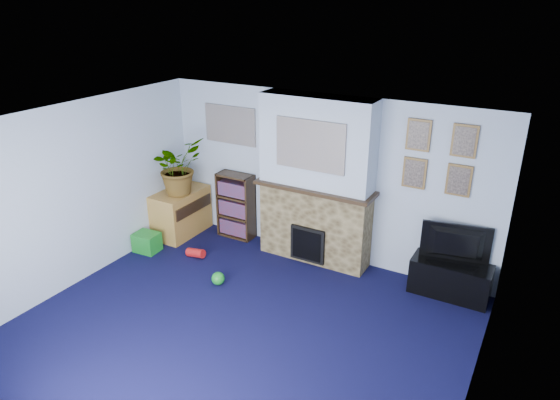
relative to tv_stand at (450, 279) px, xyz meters
The scene contains 26 objects.
floor 2.82m from the tv_stand, 133.85° to the right, with size 5.00×4.50×0.01m, color #0E0E34.
ceiling 3.56m from the tv_stand, 133.85° to the right, with size 5.00×4.50×0.01m, color white.
wall_back 2.19m from the tv_stand, behind, with size 5.00×0.04×2.40m, color silver.
wall_front 4.80m from the tv_stand, 114.49° to the right, with size 5.00×0.04×2.40m, color silver.
wall_left 4.99m from the tv_stand, 155.48° to the right, with size 0.04×4.50×2.40m, color silver.
wall_right 2.32m from the tv_stand, 74.84° to the right, with size 0.04×4.50×2.40m, color silver.
chimney_breast 2.17m from the tv_stand, behind, with size 1.72×0.50×2.40m.
collage_main 2.50m from the tv_stand, behind, with size 1.00×0.03×0.68m, color gray.
collage_left 3.84m from the tv_stand, behind, with size 0.90×0.03×0.58m, color gray.
portrait_tl 1.90m from the tv_stand, 162.90° to the left, with size 0.30×0.03×0.40m, color brown.
portrait_tr 1.79m from the tv_stand, 116.57° to the left, with size 0.30×0.03×0.40m, color brown.
portrait_bl 1.45m from the tv_stand, 162.90° to the left, with size 0.30×0.03×0.40m, color brown.
portrait_br 1.29m from the tv_stand, 116.57° to the left, with size 0.30×0.03×0.40m, color brown.
tv_stand is the anchor object (origin of this frame).
television 0.49m from the tv_stand, 90.00° to the left, with size 0.86×0.11×0.49m, color black.
bookshelf 3.37m from the tv_stand, behind, with size 0.58×0.28×1.05m.
sideboard 4.20m from the tv_stand, behind, with size 0.52×0.94×0.73m, color #B8863B.
potted_plant 4.26m from the tv_stand, behind, with size 0.78×0.67×0.86m, color #26661E.
mantel_clock 2.23m from the tv_stand, behind, with size 0.10×0.06×0.14m, color gold.
mantel_candle 1.99m from the tv_stand, behind, with size 0.05×0.05×0.17m, color #B2BFC6.
mantel_teddy 2.67m from the tv_stand, behind, with size 0.13×0.13×0.13m, color gray.
mantel_can 1.61m from the tv_stand, behind, with size 0.07×0.07×0.13m, color red.
green_crate 4.37m from the tv_stand, 166.38° to the right, with size 0.36×0.29×0.29m, color #198C26.
toy_ball 3.03m from the tv_stand, 155.13° to the right, with size 0.18×0.18×0.18m, color #198C26.
toy_block 4.37m from the tv_stand, 166.38° to the right, with size 0.17×0.17×0.20m, color red.
toy_tube 3.58m from the tv_stand, 166.60° to the right, with size 0.13×0.13×0.28m, color red.
Camera 1 is at (2.77, -3.86, 3.62)m, focal length 32.00 mm.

